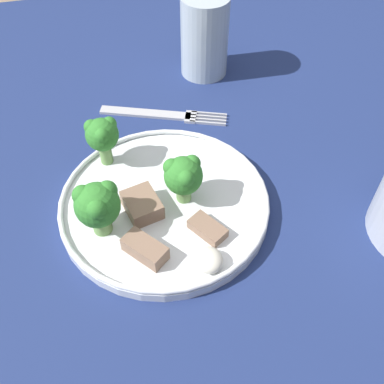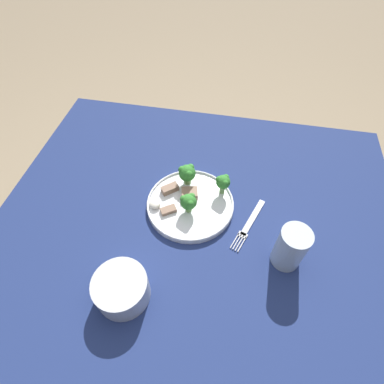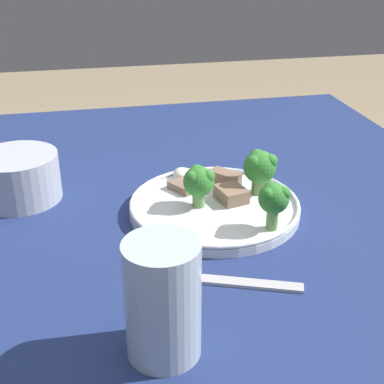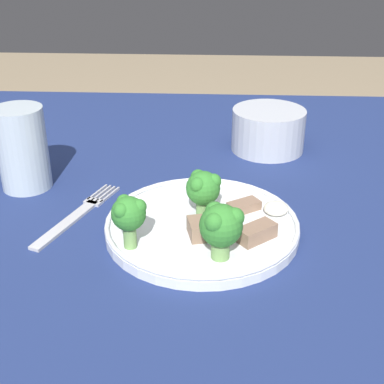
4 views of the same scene
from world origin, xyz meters
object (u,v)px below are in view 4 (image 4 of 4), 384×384
at_px(dinner_plate, 202,226).
at_px(fork, 77,215).
at_px(cream_bowl, 268,131).
at_px(drinking_glass, 23,153).

relative_size(dinner_plate, fork, 1.38).
bearing_deg(dinner_plate, fork, 169.97).
height_order(cream_bowl, drinking_glass, drinking_glass).
bearing_deg(fork, dinner_plate, -10.03).
height_order(dinner_plate, cream_bowl, cream_bowl).
height_order(dinner_plate, fork, dinner_plate).
distance_m(fork, cream_bowl, 0.36).
bearing_deg(cream_bowl, drinking_glass, -156.34).
bearing_deg(fork, drinking_glass, 137.47).
distance_m(dinner_plate, drinking_glass, 0.28).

